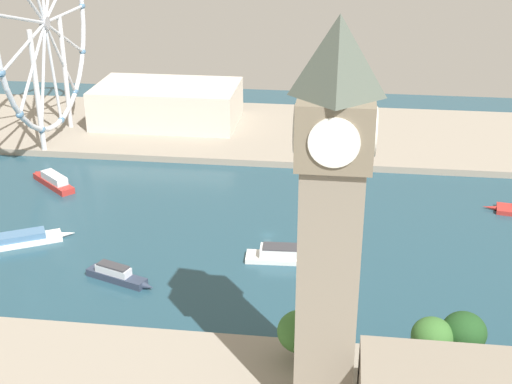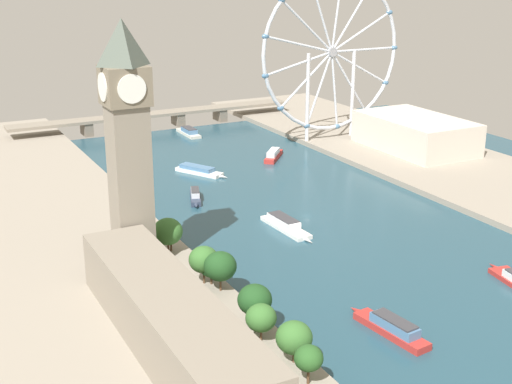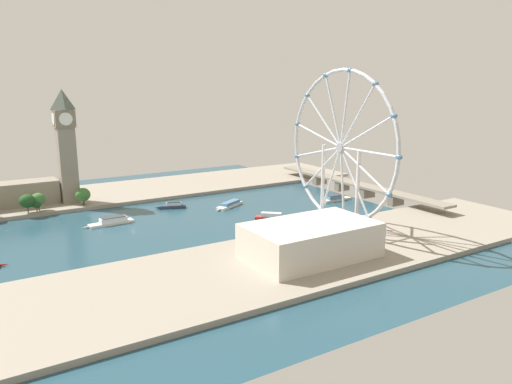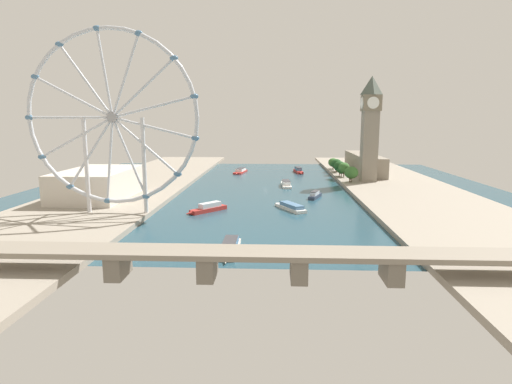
# 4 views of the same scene
# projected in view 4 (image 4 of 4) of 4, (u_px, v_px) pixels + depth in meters

# --- Properties ---
(ground_plane) EXTENTS (393.25, 393.25, 0.00)m
(ground_plane) POSITION_uv_depth(u_px,v_px,m) (266.00, 188.00, 356.46)
(ground_plane) COLOR #234756
(riverbank_left) EXTENTS (90.00, 520.00, 3.00)m
(riverbank_left) POSITION_uv_depth(u_px,v_px,m) (398.00, 187.00, 351.26)
(riverbank_left) COLOR gray
(riverbank_left) RESTS_ON ground_plane
(riverbank_right) EXTENTS (90.00, 520.00, 3.00)m
(riverbank_right) POSITION_uv_depth(u_px,v_px,m) (137.00, 185.00, 361.15)
(riverbank_right) COLOR gray
(riverbank_right) RESTS_ON ground_plane
(clock_tower) EXTENTS (16.50, 16.50, 91.85)m
(clock_tower) POSITION_uv_depth(u_px,v_px,m) (370.00, 127.00, 366.84)
(clock_tower) COLOR gray
(clock_tower) RESTS_ON riverbank_left
(parliament_block) EXTENTS (22.00, 111.49, 19.01)m
(parliament_block) POSITION_uv_depth(u_px,v_px,m) (364.00, 163.00, 435.71)
(parliament_block) COLOR gray
(parliament_block) RESTS_ON riverbank_left
(tree_row_embankment) EXTENTS (15.60, 114.95, 14.49)m
(tree_row_embankment) POSITION_uv_depth(u_px,v_px,m) (341.00, 167.00, 415.90)
(tree_row_embankment) COLOR #513823
(tree_row_embankment) RESTS_ON riverbank_left
(ferris_wheel) EXTENTS (101.59, 3.20, 105.95)m
(ferris_wheel) POSITION_uv_depth(u_px,v_px,m) (112.00, 119.00, 239.13)
(ferris_wheel) COLOR silver
(ferris_wheel) RESTS_ON riverbank_right
(riverside_hall) EXTENTS (43.88, 72.79, 19.68)m
(riverside_hall) POSITION_uv_depth(u_px,v_px,m) (99.00, 184.00, 295.15)
(riverside_hall) COLOR beige
(riverside_hall) RESTS_ON riverbank_right
(river_bridge) EXTENTS (205.25, 15.01, 10.73)m
(river_bridge) POSITION_uv_depth(u_px,v_px,m) (253.00, 258.00, 151.59)
(river_bridge) COLOR gray
(river_bridge) RESTS_ON ground_plane
(tour_boat_0) EXTENTS (20.41, 32.10, 4.28)m
(tour_boat_0) POSITION_uv_depth(u_px,v_px,m) (290.00, 207.00, 270.18)
(tour_boat_0) COLOR white
(tour_boat_0) RESTS_ON ground_plane
(tour_boat_1) EXTENTS (23.57, 26.06, 5.65)m
(tour_boat_1) POSITION_uv_depth(u_px,v_px,m) (208.00, 208.00, 264.01)
(tour_boat_1) COLOR #B22D28
(tour_boat_1) RESTS_ON ground_plane
(tour_boat_2) EXTENTS (12.12, 24.69, 5.43)m
(tour_boat_2) POSITION_uv_depth(u_px,v_px,m) (315.00, 195.00, 310.82)
(tour_boat_2) COLOR #2D384C
(tour_boat_2) RESTS_ON ground_plane
(tour_boat_3) EXTENTS (8.89, 37.17, 5.34)m
(tour_boat_3) POSITION_uv_depth(u_px,v_px,m) (286.00, 184.00, 365.29)
(tour_boat_3) COLOR white
(tour_boat_3) RESTS_ON ground_plane
(tour_boat_4) EXTENTS (9.86, 33.99, 6.01)m
(tour_boat_4) POSITION_uv_depth(u_px,v_px,m) (298.00, 170.00, 459.24)
(tour_boat_4) COLOR #B22D28
(tour_boat_4) RESTS_ON ground_plane
(tour_boat_5) EXTENTS (7.36, 33.11, 5.18)m
(tour_boat_5) POSITION_uv_depth(u_px,v_px,m) (230.00, 247.00, 184.37)
(tour_boat_5) COLOR beige
(tour_boat_5) RESTS_ON ground_plane
(tour_boat_6) EXTENTS (13.76, 36.73, 5.04)m
(tour_boat_6) POSITION_uv_depth(u_px,v_px,m) (240.00, 171.00, 458.08)
(tour_boat_6) COLOR #B22D28
(tour_boat_6) RESTS_ON ground_plane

